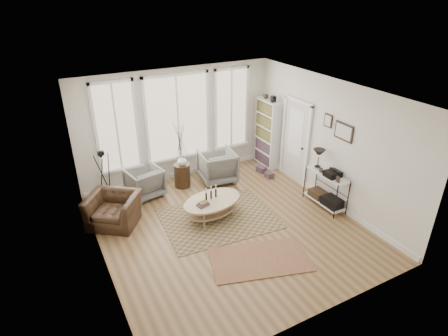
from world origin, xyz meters
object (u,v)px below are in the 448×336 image
bookcase (267,133)px  low_shelf (326,186)px  armchair_right (217,166)px  side_table (181,157)px  armchair_left (144,182)px  coffee_table (212,204)px  accent_chair (113,210)px

bookcase → low_shelf: 2.56m
armchair_right → side_table: bearing=-2.2°
armchair_left → armchair_right: 1.93m
side_table → bookcase: bearing=1.7°
low_shelf → coffee_table: size_ratio=0.85×
side_table → low_shelf: bearing=-43.6°
accent_chair → side_table: bearing=60.2°
low_shelf → armchair_right: 2.82m
bookcase → low_shelf: (-0.06, -2.52, -0.44)m
coffee_table → low_shelf: bearing=-17.4°
coffee_table → armchair_left: 1.93m
low_shelf → armchair_right: (-1.63, 2.29, -0.10)m
coffee_table → armchair_right: bearing=59.0°
bookcase → accent_chair: 4.70m
side_table → accent_chair: (-1.95, -0.86, -0.49)m
coffee_table → side_table: size_ratio=0.89×
armchair_left → side_table: size_ratio=0.47×
armchair_right → accent_chair: bearing=20.9°
coffee_table → armchair_left: (-1.02, 1.64, 0.02)m
coffee_table → bookcase: bearing=33.7°
bookcase → armchair_right: (-1.69, -0.23, -0.54)m
bookcase → armchair_left: bookcase is taller
low_shelf → accent_chair: low_shelf is taller
armchair_left → side_table: (0.99, 0.01, 0.46)m
armchair_right → side_table: size_ratio=0.53×
bookcase → accent_chair: (-4.57, -0.93, -0.62)m
armchair_right → coffee_table: bearing=66.1°
armchair_left → armchair_right: size_ratio=0.88×
armchair_right → accent_chair: (-2.88, -0.71, -0.08)m
coffee_table → armchair_left: armchair_left is taller
coffee_table → side_table: side_table is taller
low_shelf → side_table: side_table is taller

